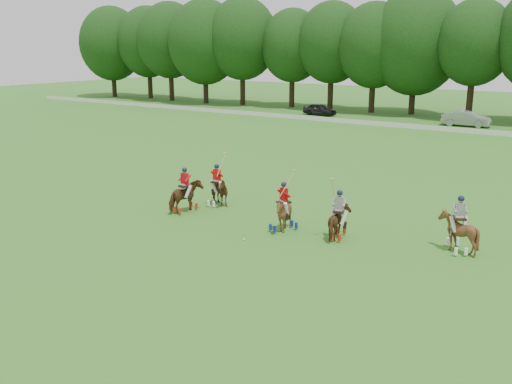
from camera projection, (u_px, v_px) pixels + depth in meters
The scene contains 11 objects.
ground at pixel (182, 241), 24.28m from camera, with size 180.00×180.00×0.00m, color #336E1F.
tree_line at pixel (478, 43), 60.73m from camera, with size 117.98×14.32×14.75m.
boundary_rail at pixel (442, 129), 54.81m from camera, with size 120.00×0.10×0.44m, color white.
car_left at pixel (320, 109), 66.68m from camera, with size 1.62×4.02×1.37m, color black.
car_mid at pixel (466, 119), 57.70m from camera, with size 1.64×4.72×1.55m, color #929397.
polo_red_a at pixel (185, 196), 28.27m from camera, with size 1.17×1.91×2.27m.
polo_red_b at pixel (217, 191), 29.49m from camera, with size 1.47×1.26×2.72m.
polo_red_c at pixel (284, 214), 25.39m from camera, with size 1.76×1.83×2.81m.
polo_stripe_a at pixel (339, 222), 24.42m from camera, with size 1.13×1.82×2.70m.
polo_stripe_b at pixel (458, 232), 22.87m from camera, with size 1.89×1.95×2.34m.
polo_ball at pixel (244, 239), 24.37m from camera, with size 0.09×0.09×0.09m, color white.
Camera 1 is at (15.39, -17.34, 8.16)m, focal length 40.00 mm.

